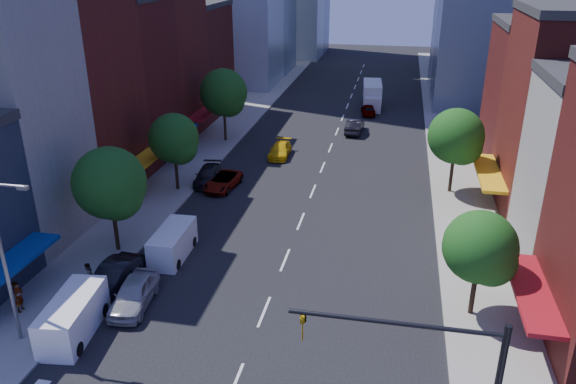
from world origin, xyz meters
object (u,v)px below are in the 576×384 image
at_px(parked_car_front, 134,293).
at_px(cargo_van_near, 72,318).
at_px(taxi, 280,150).
at_px(pedestrian_far, 88,275).
at_px(traffic_car_far, 368,109).
at_px(pedestrian_near, 19,296).
at_px(parked_car_rear, 208,175).
at_px(parked_car_third, 223,181).
at_px(box_truck, 372,96).
at_px(cargo_van_far, 172,244).
at_px(parked_car_second, 114,276).
at_px(traffic_car_oncoming, 355,126).

distance_m(parked_car_front, cargo_van_near, 3.76).
xyz_separation_m(taxi, pedestrian_far, (-6.36, -26.06, 0.26)).
height_order(traffic_car_far, pedestrian_near, pedestrian_near).
height_order(parked_car_rear, pedestrian_near, pedestrian_near).
bearing_deg(taxi, parked_car_third, -110.58).
relative_size(parked_car_third, pedestrian_far, 3.01).
height_order(taxi, box_truck, box_truck).
bearing_deg(cargo_van_far, cargo_van_near, -103.93).
relative_size(parked_car_second, traffic_car_oncoming, 1.01).
height_order(parked_car_rear, cargo_van_far, cargo_van_far).
xyz_separation_m(parked_car_third, taxi, (3.12, 9.19, 0.02)).
relative_size(parked_car_second, pedestrian_near, 2.59).
relative_size(cargo_van_near, box_truck, 0.66).
bearing_deg(parked_car_third, traffic_car_far, 74.95).
bearing_deg(cargo_van_far, parked_car_rear, 97.17).
distance_m(taxi, pedestrian_far, 26.83).
bearing_deg(parked_car_front, box_truck, 71.82).
height_order(parked_car_front, parked_car_second, parked_car_front).
xyz_separation_m(parked_car_rear, traffic_car_oncoming, (11.50, 17.79, 0.10)).
bearing_deg(parked_car_rear, pedestrian_near, -107.57).
distance_m(cargo_van_far, pedestrian_far, 5.82).
height_order(parked_car_third, traffic_car_oncoming, traffic_car_oncoming).
xyz_separation_m(parked_car_third, parked_car_rear, (-1.72, 1.00, 0.04)).
bearing_deg(box_truck, pedestrian_far, -110.84).
distance_m(parked_car_front, pedestrian_near, 6.33).
bearing_deg(traffic_car_far, cargo_van_far, 67.49).
height_order(cargo_van_near, traffic_car_far, cargo_van_near).
relative_size(cargo_van_far, taxi, 1.03).
bearing_deg(box_truck, cargo_van_near, -107.96).
distance_m(cargo_van_near, pedestrian_near, 4.22).
distance_m(parked_car_second, taxi, 26.17).
bearing_deg(cargo_van_near, traffic_car_oncoming, 67.25).
bearing_deg(traffic_car_far, parked_car_second, 66.45).
xyz_separation_m(parked_car_second, traffic_car_oncoming, (11.50, 35.32, -0.01)).
bearing_deg(cargo_van_far, pedestrian_far, -128.66).
bearing_deg(pedestrian_far, traffic_car_far, 171.04).
xyz_separation_m(parked_car_rear, taxi, (4.84, 8.20, -0.02)).
height_order(taxi, pedestrian_near, pedestrian_near).
xyz_separation_m(traffic_car_oncoming, pedestrian_far, (-13.02, -35.66, 0.13)).
height_order(parked_car_third, box_truck, box_truck).
bearing_deg(pedestrian_near, pedestrian_far, -43.92).
xyz_separation_m(parked_car_third, box_truck, (10.99, 31.07, 0.84)).
bearing_deg(taxi, traffic_car_oncoming, 53.41).
xyz_separation_m(cargo_van_near, pedestrian_far, (-1.54, 4.33, -0.13)).
distance_m(parked_car_second, cargo_van_far, 4.75).
xyz_separation_m(parked_car_third, traffic_car_far, (10.80, 27.00, 0.05)).
bearing_deg(parked_car_rear, cargo_van_far, -88.11).
height_order(traffic_car_oncoming, pedestrian_far, pedestrian_far).
distance_m(parked_car_rear, cargo_van_near, 22.20).
xyz_separation_m(box_truck, pedestrian_near, (-16.73, -51.03, -0.40)).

